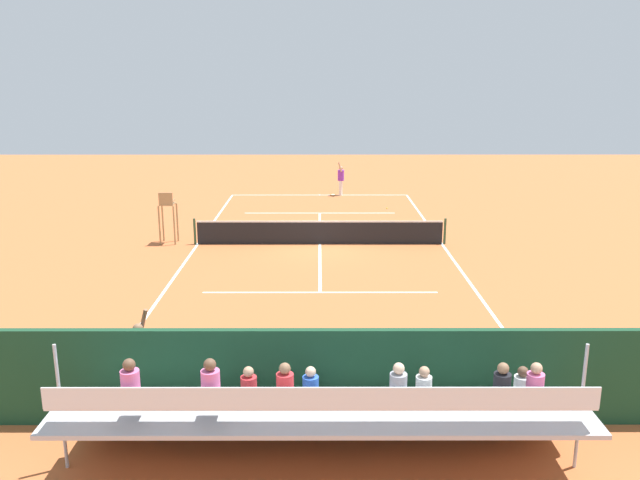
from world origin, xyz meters
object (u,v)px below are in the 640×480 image
object	(u,v)px
umpire_chair	(167,212)
tennis_ball_near	(387,208)
line_judge	(140,352)
tennis_net	(320,232)
equipment_bag	(395,400)
tennis_racket	(333,195)
courtside_bench	(474,380)
tennis_player	(341,178)
bleacher_stand	(327,414)

from	to	relation	value
umpire_chair	tennis_ball_near	xyz separation A→B (m)	(-9.67, -6.94, -1.28)
tennis_ball_near	line_judge	world-z (taller)	line_judge
tennis_net	equipment_bag	world-z (taller)	tennis_net
umpire_chair	tennis_ball_near	world-z (taller)	umpire_chair
umpire_chair	equipment_bag	distance (m)	15.66
equipment_bag	tennis_ball_near	distance (m)	20.58
umpire_chair	line_judge	xyz separation A→B (m)	(-2.34, 13.02, -0.30)
tennis_racket	courtside_bench	bearing A→B (deg)	95.71
courtside_bench	tennis_ball_near	distance (m)	20.37
tennis_net	tennis_player	bearing A→B (deg)	-96.31
bleacher_stand	tennis_ball_near	xyz separation A→B (m)	(-3.36, -22.43, -0.93)
bleacher_stand	tennis_racket	distance (m)	26.41
bleacher_stand	courtside_bench	size ratio (longest dim) A/B	5.03
tennis_net	tennis_racket	size ratio (longest dim) A/B	19.50
equipment_bag	tennis_player	distance (m)	24.35
equipment_bag	tennis_ball_near	xyz separation A→B (m)	(-1.91, -20.49, -0.15)
tennis_net	courtside_bench	distance (m)	13.65
courtside_bench	line_judge	xyz separation A→B (m)	(7.05, -0.40, 0.46)
tennis_player	tennis_ball_near	distance (m)	4.56
umpire_chair	equipment_bag	bearing A→B (deg)	119.77
tennis_net	bleacher_stand	bearing A→B (deg)	90.41
bleacher_stand	tennis_player	xyz separation A→B (m)	(-1.10, -26.28, 0.06)
umpire_chair	equipment_bag	size ratio (longest dim) A/B	2.38
bleacher_stand	umpire_chair	bearing A→B (deg)	-67.84
bleacher_stand	umpire_chair	size ratio (longest dim) A/B	4.23
bleacher_stand	courtside_bench	bearing A→B (deg)	-146.13
umpire_chair	courtside_bench	bearing A→B (deg)	124.98
tennis_net	bleacher_stand	size ratio (longest dim) A/B	1.14
bleacher_stand	tennis_ball_near	bearing A→B (deg)	-98.51
umpire_chair	line_judge	distance (m)	13.24
courtside_bench	tennis_ball_near	bearing A→B (deg)	-90.76
courtside_bench	tennis_net	bearing A→B (deg)	-76.47
umpire_chair	courtside_bench	world-z (taller)	umpire_chair
courtside_bench	line_judge	size ratio (longest dim) A/B	0.93
bleacher_stand	line_judge	size ratio (longest dim) A/B	4.70
bleacher_stand	equipment_bag	xyz separation A→B (m)	(-1.44, -1.94, -0.78)
tennis_player	tennis_racket	xyz separation A→B (m)	(0.45, -0.11, -1.00)
equipment_bag	tennis_racket	world-z (taller)	equipment_bag
umpire_chair	tennis_racket	world-z (taller)	umpire_chair
equipment_bag	tennis_racket	size ratio (longest dim) A/B	1.70
tennis_net	bleacher_stand	distance (m)	15.35
umpire_chair	line_judge	size ratio (longest dim) A/B	1.11
courtside_bench	equipment_bag	bearing A→B (deg)	4.47
courtside_bench	bleacher_stand	bearing A→B (deg)	33.87
courtside_bench	tennis_racket	bearing A→B (deg)	-84.29
umpire_chair	courtside_bench	xyz separation A→B (m)	(-9.39, 13.43, -0.76)
courtside_bench	tennis_player	bearing A→B (deg)	-85.31
tennis_player	line_judge	distance (m)	24.34
tennis_ball_near	tennis_racket	bearing A→B (deg)	-55.64
tennis_racket	line_judge	distance (m)	24.38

